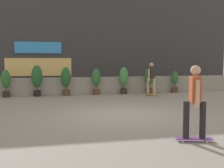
% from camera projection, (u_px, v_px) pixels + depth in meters
% --- Properties ---
extents(ground_plane, '(48.00, 48.00, 0.00)m').
position_uv_depth(ground_plane, '(122.00, 114.00, 9.38)').
color(ground_plane, gray).
extents(planter_wall, '(18.00, 0.40, 0.90)m').
position_uv_depth(planter_wall, '(94.00, 86.00, 15.17)').
color(planter_wall, gray).
rests_on(planter_wall, ground).
extents(building_backdrop, '(20.00, 2.08, 6.50)m').
position_uv_depth(building_backdrop, '(84.00, 39.00, 18.82)').
color(building_backdrop, '#38383D').
rests_on(building_backdrop, ground).
extents(potted_plant_0, '(0.45, 0.45, 1.36)m').
position_uv_depth(potted_plant_0, '(6.00, 82.00, 13.72)').
color(potted_plant_0, '#2D2823').
rests_on(potted_plant_0, ground).
extents(potted_plant_1, '(0.55, 0.55, 1.57)m').
position_uv_depth(potted_plant_1, '(37.00, 78.00, 14.04)').
color(potted_plant_1, black).
rests_on(potted_plant_1, ground).
extents(potted_plant_2, '(0.50, 0.50, 1.47)m').
position_uv_depth(potted_plant_2, '(66.00, 79.00, 14.36)').
color(potted_plant_2, brown).
rests_on(potted_plant_2, ground).
extents(potted_plant_3, '(0.45, 0.45, 1.38)m').
position_uv_depth(potted_plant_3, '(96.00, 80.00, 14.72)').
color(potted_plant_3, brown).
rests_on(potted_plant_3, ground).
extents(potted_plant_4, '(0.48, 0.48, 1.44)m').
position_uv_depth(potted_plant_4, '(124.00, 79.00, 15.05)').
color(potted_plant_4, '#2D2823').
rests_on(potted_plant_4, ground).
extents(potted_plant_5, '(0.49, 0.49, 1.46)m').
position_uv_depth(potted_plant_5, '(149.00, 78.00, 15.37)').
color(potted_plant_5, brown).
rests_on(potted_plant_5, ground).
extents(potted_plant_6, '(0.37, 0.37, 1.20)m').
position_uv_depth(potted_plant_6, '(175.00, 81.00, 15.72)').
color(potted_plant_6, brown).
rests_on(potted_plant_6, ground).
extents(skater_far_left, '(0.67, 0.74, 1.70)m').
position_uv_depth(skater_far_left, '(151.00, 77.00, 14.27)').
color(skater_far_left, '#BF8C26').
rests_on(skater_far_left, ground).
extents(skater_foreground, '(0.82, 0.54, 1.70)m').
position_uv_depth(skater_foreground, '(195.00, 100.00, 6.16)').
color(skater_foreground, '#72338C').
rests_on(skater_foreground, ground).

